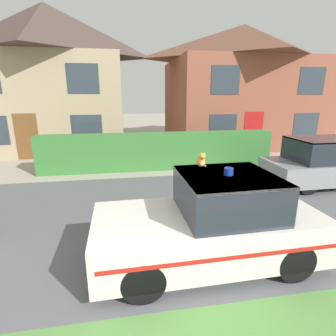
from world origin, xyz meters
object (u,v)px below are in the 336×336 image
object	(u,v)px
wheelie_bin	(242,152)
cat	(201,161)
house_left	(51,78)
neighbour_car_far	(328,163)
house_right	(241,85)
police_car	(212,224)

from	to	relation	value
wheelie_bin	cat	bearing A→B (deg)	-142.02
cat	house_left	size ratio (longest dim) A/B	0.04
neighbour_car_far	cat	bearing A→B (deg)	-148.58
house_left	neighbour_car_far	bearing A→B (deg)	-39.15
cat	neighbour_car_far	distance (m)	6.35
house_right	neighbour_car_far	bearing A→B (deg)	-93.18
cat	house_right	bearing A→B (deg)	153.71
house_left	wheelie_bin	bearing A→B (deg)	-32.39
neighbour_car_far	house_right	bearing A→B (deg)	87.03
house_right	wheelie_bin	distance (m)	6.34
neighbour_car_far	wheelie_bin	size ratio (longest dim) A/B	3.77
cat	wheelie_bin	distance (m)	7.29
police_car	cat	bearing A→B (deg)	-36.56
neighbour_car_far	house_left	size ratio (longest dim) A/B	0.54
house_left	police_car	bearing A→B (deg)	-66.25
house_right	wheelie_bin	xyz separation A→B (m)	(-2.11, -5.24, -2.88)
house_right	house_left	bearing A→B (deg)	178.52
cat	house_left	distance (m)	12.85
police_car	house_left	distance (m)	13.26
police_car	neighbour_car_far	size ratio (longest dim) A/B	0.93
neighbour_car_far	wheelie_bin	bearing A→B (deg)	119.82
police_car	house_left	bearing A→B (deg)	-67.34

